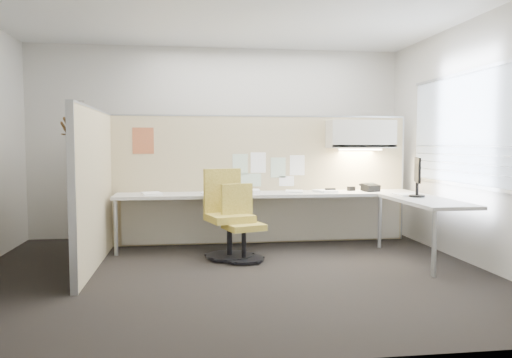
{
  "coord_description": "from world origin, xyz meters",
  "views": [
    {
      "loc": [
        -0.47,
        -5.23,
        1.37
      ],
      "look_at": [
        0.36,
        0.8,
        0.95
      ],
      "focal_mm": 35.0,
      "sensor_mm": 36.0,
      "label": 1
    }
  ],
  "objects": [
    {
      "name": "monitor",
      "position": [
        2.3,
        0.48,
        1.01
      ],
      "size": [
        0.19,
        0.44,
        0.48
      ],
      "rotation": [
        0.0,
        0.0,
        1.23
      ],
      "color": "black",
      "rests_on": "desk"
    },
    {
      "name": "tape_dispenser",
      "position": [
        1.77,
        1.38,
        0.76
      ],
      "size": [
        0.11,
        0.09,
        0.06
      ],
      "primitive_type": "cube",
      "rotation": [
        0.0,
        0.0,
        0.31
      ],
      "color": "black",
      "rests_on": "desk"
    },
    {
      "name": "partition_left",
      "position": [
        -1.5,
        0.5,
        0.88
      ],
      "size": [
        0.06,
        2.2,
        1.75
      ],
      "primitive_type": "cube",
      "color": "#C4B487",
      "rests_on": "floor"
    },
    {
      "name": "paper_stack_3",
      "position": [
        0.96,
        1.34,
        0.74
      ],
      "size": [
        0.29,
        0.34,
        0.02
      ],
      "primitive_type": "cube",
      "rotation": [
        0.0,
        0.0,
        -0.21
      ],
      "color": "white",
      "rests_on": "desk"
    },
    {
      "name": "phone",
      "position": [
        2.0,
        1.26,
        0.78
      ],
      "size": [
        0.26,
        0.24,
        0.12
      ],
      "rotation": [
        0.0,
        0.0,
        0.29
      ],
      "color": "black",
      "rests_on": "desk"
    },
    {
      "name": "floor",
      "position": [
        0.0,
        0.0,
        -0.01
      ],
      "size": [
        5.5,
        4.5,
        0.01
      ],
      "primitive_type": "cube",
      "color": "black",
      "rests_on": "ground"
    },
    {
      "name": "wall_right",
      "position": [
        2.75,
        0.0,
        1.4
      ],
      "size": [
        0.02,
        4.5,
        2.8
      ],
      "primitive_type": "cube",
      "color": "beige",
      "rests_on": "ground"
    },
    {
      "name": "pinned_papers",
      "position": [
        0.63,
        1.57,
        1.03
      ],
      "size": [
        1.01,
        0.0,
        0.47
      ],
      "color": "#8CBF8C",
      "rests_on": "partition_back"
    },
    {
      "name": "stapler",
      "position": [
        1.44,
        1.28,
        0.76
      ],
      "size": [
        0.14,
        0.05,
        0.05
      ],
      "primitive_type": "cube",
      "rotation": [
        0.0,
        0.0,
        0.08
      ],
      "color": "black",
      "rests_on": "desk"
    },
    {
      "name": "partition_back",
      "position": [
        0.55,
        1.6,
        0.88
      ],
      "size": [
        4.1,
        0.06,
        1.75
      ],
      "primitive_type": "cube",
      "color": "#C4B487",
      "rests_on": "floor"
    },
    {
      "name": "wall_back",
      "position": [
        0.0,
        2.25,
        1.4
      ],
      "size": [
        5.5,
        0.02,
        2.8
      ],
      "primitive_type": "cube",
      "color": "beige",
      "rests_on": "ground"
    },
    {
      "name": "paper_stack_4",
      "position": [
        1.37,
        1.27,
        0.74
      ],
      "size": [
        0.3,
        0.35,
        0.03
      ],
      "primitive_type": "cube",
      "rotation": [
        0.0,
        0.0,
        0.28
      ],
      "color": "white",
      "rests_on": "desk"
    },
    {
      "name": "desk",
      "position": [
        0.93,
        1.13,
        0.6
      ],
      "size": [
        4.0,
        2.07,
        0.73
      ],
      "color": "beige",
      "rests_on": "floor"
    },
    {
      "name": "paper_stack_1",
      "position": [
        -0.17,
        1.3,
        0.74
      ],
      "size": [
        0.27,
        0.33,
        0.02
      ],
      "primitive_type": "cube",
      "rotation": [
        0.0,
        0.0,
        -0.15
      ],
      "color": "white",
      "rests_on": "desk"
    },
    {
      "name": "chair_right",
      "position": [
        0.0,
        0.75,
        0.49
      ],
      "size": [
        0.61,
        0.63,
        1.06
      ],
      "rotation": [
        0.0,
        0.0,
        0.29
      ],
      "color": "black",
      "rests_on": "floor"
    },
    {
      "name": "ceiling",
      "position": [
        0.0,
        0.0,
        2.8
      ],
      "size": [
        5.5,
        4.5,
        0.01
      ],
      "primitive_type": "cube",
      "color": "white",
      "rests_on": "wall_back"
    },
    {
      "name": "coat_hook",
      "position": [
        -1.58,
        -0.32,
        1.43
      ],
      "size": [
        0.18,
        0.42,
        1.28
      ],
      "color": "silver",
      "rests_on": "partition_left"
    },
    {
      "name": "window_pane",
      "position": [
        2.73,
        0.0,
        1.55
      ],
      "size": [
        0.01,
        2.8,
        1.3
      ],
      "primitive_type": "cube",
      "color": "#9FABB9",
      "rests_on": "wall_right"
    },
    {
      "name": "task_light_strip",
      "position": [
        1.9,
        1.39,
        1.3
      ],
      "size": [
        0.6,
        0.06,
        0.02
      ],
      "primitive_type": "cube",
      "color": "#FFEABF",
      "rests_on": "overhead_bin"
    },
    {
      "name": "overhead_bin",
      "position": [
        1.9,
        1.39,
        1.51
      ],
      "size": [
        0.9,
        0.36,
        0.38
      ],
      "primitive_type": "cube",
      "color": "beige",
      "rests_on": "partition_back"
    },
    {
      "name": "poster",
      "position": [
        -1.05,
        1.57,
        1.42
      ],
      "size": [
        0.28,
        0.0,
        0.35
      ],
      "primitive_type": "cube",
      "color": "orange",
      "rests_on": "partition_back"
    },
    {
      "name": "chair_left",
      "position": [
        0.16,
        0.56,
        0.41
      ],
      "size": [
        0.52,
        0.54,
        0.89
      ],
      "rotation": [
        0.0,
        0.0,
        0.32
      ],
      "color": "black",
      "rests_on": "floor"
    },
    {
      "name": "paper_stack_2",
      "position": [
        0.35,
        1.22,
        0.75
      ],
      "size": [
        0.25,
        0.32,
        0.05
      ],
      "primitive_type": "cube",
      "rotation": [
        0.0,
        0.0,
        -0.08
      ],
      "color": "white",
      "rests_on": "desk"
    },
    {
      "name": "paper_stack_5",
      "position": [
        2.25,
        0.7,
        0.74
      ],
      "size": [
        0.25,
        0.31,
        0.02
      ],
      "primitive_type": "cube",
      "rotation": [
        0.0,
        0.0,
        0.06
      ],
      "color": "white",
      "rests_on": "desk"
    },
    {
      "name": "paper_stack_0",
      "position": [
        -0.92,
        1.22,
        0.74
      ],
      "size": [
        0.29,
        0.35,
        0.03
      ],
      "primitive_type": "cube",
      "rotation": [
        0.0,
        0.0,
        0.24
      ],
      "color": "white",
      "rests_on": "desk"
    },
    {
      "name": "wall_front",
      "position": [
        0.0,
        -2.25,
        1.4
      ],
      "size": [
        5.5,
        0.02,
        2.8
      ],
      "primitive_type": "cube",
      "color": "beige",
      "rests_on": "ground"
    }
  ]
}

